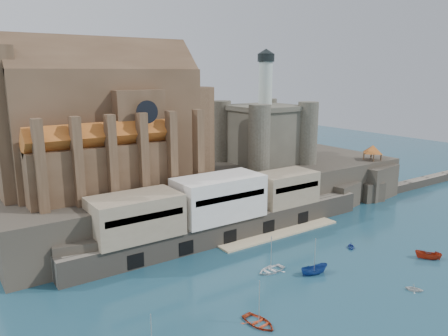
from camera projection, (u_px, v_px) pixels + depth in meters
name	position (u px, v px, depth m)	size (l,w,h in m)	color
ground	(341.00, 267.00, 76.47)	(300.00, 300.00, 0.00)	#173C4E
promontory	(216.00, 191.00, 106.92)	(100.00, 36.00, 10.00)	#2B2620
quay	(219.00, 211.00, 88.03)	(70.00, 12.00, 13.05)	#6D6457
church	(114.00, 127.00, 91.89)	(47.00, 25.93, 30.51)	#4C3623
castle_keep	(264.00, 131.00, 114.42)	(21.20, 21.20, 29.30)	#474338
rock_outcrop	(371.00, 181.00, 119.68)	(14.50, 10.50, 8.70)	#2B2620
pavilion	(373.00, 150.00, 117.92)	(6.40, 6.40, 5.40)	#4C3623
breakwater	(425.00, 184.00, 132.39)	(40.00, 3.00, 2.40)	#6D6457
boat_0	(259.00, 324.00, 59.21)	(3.83, 1.11, 5.36)	#BC3B1A
boat_1	(414.00, 291.00, 68.20)	(2.32, 1.42, 2.69)	silver
boat_2	(314.00, 274.00, 73.85)	(1.89, 1.94, 5.03)	navy
boat_5	(428.00, 259.00, 79.85)	(1.74, 1.79, 4.64)	#9A2810
boat_6	(271.00, 271.00, 74.86)	(3.84, 1.12, 5.38)	white
boat_7	(351.00, 248.00, 84.75)	(2.27, 1.39, 2.63)	#253A9A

